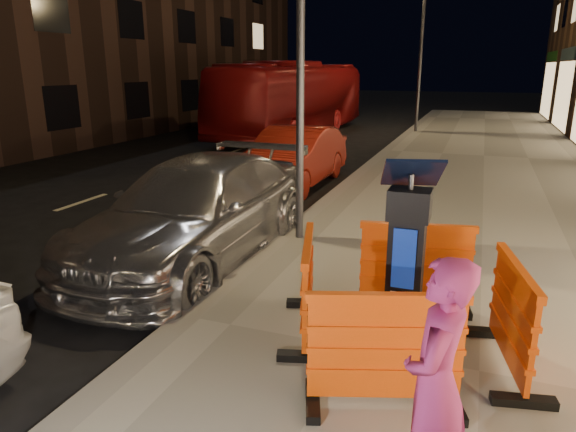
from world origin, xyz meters
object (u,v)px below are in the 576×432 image
(barrier_kerbside, at_px, (307,287))
(man, at_px, (436,383))
(car_red, at_px, (294,186))
(parking_kiosk, at_px, (406,263))
(barrier_bldgside, at_px, (512,318))
(barrier_front, at_px, (385,352))
(barrier_back, at_px, (415,266))
(car_silver, at_px, (199,257))
(bus_doubledecker, at_px, (294,135))

(barrier_kerbside, height_order, man, man)
(man, bearing_deg, car_red, -148.06)
(parking_kiosk, relative_size, barrier_bldgside, 1.40)
(parking_kiosk, xyz_separation_m, barrier_front, (0.00, -0.95, -0.39))
(parking_kiosk, xyz_separation_m, barrier_back, (0.00, 0.95, -0.39))
(barrier_front, height_order, car_silver, barrier_front)
(barrier_back, xyz_separation_m, barrier_bldgside, (0.95, -0.95, 0.00))
(barrier_bldgside, relative_size, car_silver, 0.25)
(barrier_front, xyz_separation_m, bus_doubledecker, (-6.85, 17.02, -0.64))
(barrier_bldgside, height_order, car_red, barrier_bldgside)
(barrier_bldgside, bearing_deg, car_red, 21.31)
(barrier_back, height_order, barrier_kerbside, same)
(barrier_bldgside, bearing_deg, bus_doubledecker, 14.01)
(car_silver, relative_size, car_red, 1.19)
(car_red, bearing_deg, bus_doubledecker, 110.57)
(barrier_kerbside, bearing_deg, barrier_bldgside, -105.88)
(barrier_bldgside, bearing_deg, barrier_kerbside, 78.12)
(barrier_back, relative_size, barrier_bldgside, 1.00)
(barrier_front, height_order, bus_doubledecker, bus_doubledecker)
(barrier_front, relative_size, barrier_back, 1.00)
(barrier_front, relative_size, bus_doubledecker, 0.12)
(car_red, distance_m, man, 9.56)
(car_silver, height_order, bus_doubledecker, bus_doubledecker)
(parking_kiosk, bearing_deg, barrier_front, -103.88)
(barrier_front, xyz_separation_m, car_silver, (-3.28, 2.79, -0.64))
(barrier_kerbside, height_order, car_silver, barrier_kerbside)
(car_red, distance_m, bus_doubledecker, 9.71)
(barrier_front, height_order, car_red, barrier_front)
(barrier_bldgside, height_order, man, man)
(barrier_back, xyz_separation_m, barrier_kerbside, (-0.95, -0.95, 0.00))
(bus_doubledecker, bearing_deg, barrier_front, -64.58)
(car_red, bearing_deg, barrier_kerbside, -68.32)
(bus_doubledecker, bearing_deg, parking_kiosk, -63.42)
(parking_kiosk, distance_m, barrier_back, 1.03)
(parking_kiosk, xyz_separation_m, man, (0.42, -1.72, -0.08))
(barrier_back, xyz_separation_m, car_red, (-3.58, 5.97, -0.64))
(barrier_front, relative_size, car_red, 0.30)
(barrier_front, bearing_deg, barrier_back, 71.12)
(parking_kiosk, relative_size, car_red, 0.42)
(parking_kiosk, relative_size, man, 1.10)
(barrier_bldgside, distance_m, car_silver, 4.65)
(barrier_back, relative_size, man, 0.79)
(barrier_back, bearing_deg, bus_doubledecker, 103.49)
(parking_kiosk, relative_size, barrier_back, 1.40)
(barrier_back, height_order, barrier_bldgside, same)
(barrier_back, xyz_separation_m, bus_doubledecker, (-6.85, 15.12, -0.64))
(barrier_bldgside, bearing_deg, car_silver, 54.62)
(parking_kiosk, xyz_separation_m, car_red, (-3.58, 6.92, -1.03))
(car_silver, bearing_deg, barrier_kerbside, -37.23)
(man, bearing_deg, barrier_bldgside, 169.97)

